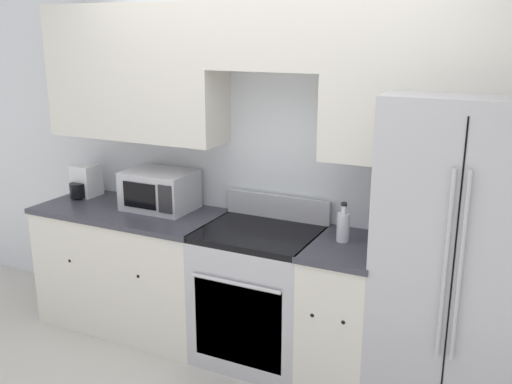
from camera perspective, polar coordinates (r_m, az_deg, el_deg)
name	(u,v)px	position (r m, az deg, el deg)	size (l,w,h in m)	color
ground_plane	(234,378)	(3.77, -2.19, -18.11)	(12.00, 12.00, 0.00)	beige
wall_back	(274,123)	(3.69, 1.84, 6.86)	(8.00, 0.39, 2.60)	silver
lower_cabinets_left	(132,267)	(4.28, -12.26, -7.34)	(1.34, 0.64, 0.89)	silver
lower_cabinets_right	(344,313)	(3.59, 8.76, -11.86)	(0.43, 0.64, 0.89)	silver
oven_range	(259,294)	(3.77, 0.32, -10.16)	(0.74, 0.65, 1.05)	#B7B7BC
refrigerator	(462,257)	(3.36, 19.86, -6.15)	(0.86, 0.79, 1.80)	#B7B7BC
microwave	(160,190)	(4.06, -9.61, 0.18)	(0.48, 0.35, 0.27)	#B7B7BC
bottle	(343,226)	(3.43, 8.71, -3.38)	(0.08, 0.08, 0.24)	silver
electric_kettle	(85,182)	(4.51, -16.72, 0.96)	(0.17, 0.25, 0.24)	white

